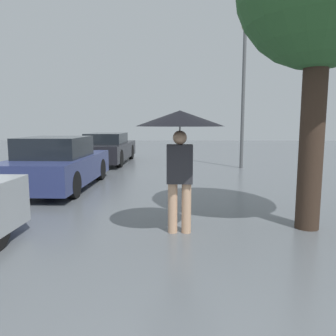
{
  "coord_description": "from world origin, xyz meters",
  "views": [
    {
      "loc": [
        -0.2,
        -0.82,
        1.61
      ],
      "look_at": [
        -0.38,
        3.86,
        0.96
      ],
      "focal_mm": 35.0,
      "sensor_mm": 36.0,
      "label": 1
    }
  ],
  "objects_px": {
    "pedestrian": "(180,130)",
    "parked_car_middle": "(58,164)",
    "street_lamp": "(244,85)",
    "parked_car_farthest": "(108,149)"
  },
  "relations": [
    {
      "from": "pedestrian",
      "to": "street_lamp",
      "type": "bearing_deg",
      "value": 72.83
    },
    {
      "from": "pedestrian",
      "to": "parked_car_middle",
      "type": "relative_size",
      "value": 0.46
    },
    {
      "from": "pedestrian",
      "to": "parked_car_middle",
      "type": "xyz_separation_m",
      "value": [
        -3.04,
        3.3,
        -0.93
      ]
    },
    {
      "from": "pedestrian",
      "to": "parked_car_farthest",
      "type": "distance_m",
      "value": 9.1
    },
    {
      "from": "pedestrian",
      "to": "parked_car_middle",
      "type": "distance_m",
      "value": 4.58
    },
    {
      "from": "pedestrian",
      "to": "parked_car_farthest",
      "type": "relative_size",
      "value": 0.4
    },
    {
      "from": "pedestrian",
      "to": "parked_car_middle",
      "type": "height_order",
      "value": "pedestrian"
    },
    {
      "from": "parked_car_middle",
      "to": "street_lamp",
      "type": "distance_m",
      "value": 6.93
    },
    {
      "from": "parked_car_middle",
      "to": "pedestrian",
      "type": "bearing_deg",
      "value": -47.43
    },
    {
      "from": "pedestrian",
      "to": "parked_car_middle",
      "type": "bearing_deg",
      "value": 132.57
    }
  ]
}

